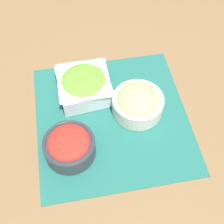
{
  "coord_description": "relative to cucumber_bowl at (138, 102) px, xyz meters",
  "views": [
    {
      "loc": [
        -0.54,
        0.1,
        0.83
      ],
      "look_at": [
        0.0,
        0.0,
        0.03
      ],
      "focal_mm": 50.0,
      "sensor_mm": 36.0,
      "label": 1
    }
  ],
  "objects": [
    {
      "name": "tomato_bowl",
      "position": [
        -0.11,
        0.23,
        -0.0
      ],
      "size": [
        0.15,
        0.15,
        0.08
      ],
      "color": "#333842",
      "rests_on": "placemat"
    },
    {
      "name": "lettuce_bowl",
      "position": [
        0.1,
        0.16,
        -0.0
      ],
      "size": [
        0.18,
        0.18,
        0.08
      ],
      "color": "white",
      "rests_on": "placemat"
    },
    {
      "name": "cucumber_bowl",
      "position": [
        0.0,
        0.0,
        0.0
      ],
      "size": [
        0.16,
        0.16,
        0.08
      ],
      "color": "silver",
      "rests_on": "placemat"
    },
    {
      "name": "placemat",
      "position": [
        -0.01,
        0.08,
        -0.04
      ],
      "size": [
        0.49,
        0.48,
        0.0
      ],
      "color": "#236B60",
      "rests_on": "ground_plane"
    },
    {
      "name": "ground_plane",
      "position": [
        -0.01,
        0.08,
        -0.05
      ],
      "size": [
        3.0,
        3.0,
        0.0
      ],
      "primitive_type": "plane",
      "color": "olive"
    }
  ]
}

